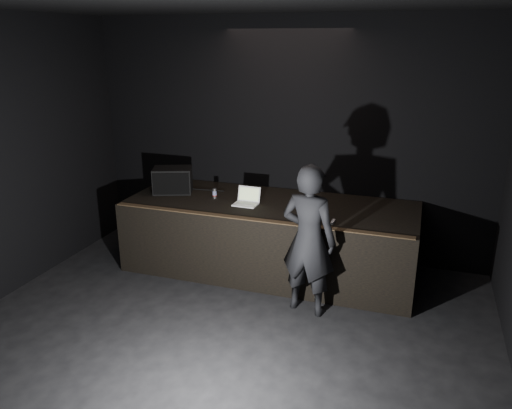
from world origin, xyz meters
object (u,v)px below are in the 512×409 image
object	(u,v)px
beer_can	(215,193)
person	(308,240)
laptop	(247,200)
stage_monitor	(173,180)
stage_riser	(270,236)

from	to	relation	value
beer_can	person	xyz separation A→B (m)	(1.58, -0.91, -0.15)
laptop	person	size ratio (longest dim) A/B	0.18
stage_monitor	person	world-z (taller)	person
stage_riser	stage_monitor	size ratio (longest dim) A/B	6.11
stage_riser	person	xyz separation A→B (m)	(0.77, -0.95, 0.42)
laptop	beer_can	distance (m)	0.53
stage_riser	laptop	bearing A→B (deg)	-155.41
stage_riser	beer_can	distance (m)	1.00
stage_riser	laptop	xyz separation A→B (m)	(-0.29, -0.13, 0.56)
beer_can	stage_monitor	bearing A→B (deg)	174.37
stage_riser	person	bearing A→B (deg)	-51.13
beer_can	person	distance (m)	1.83
laptop	person	distance (m)	1.34
beer_can	person	size ratio (longest dim) A/B	0.08
laptop	stage_monitor	bearing A→B (deg)	174.37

